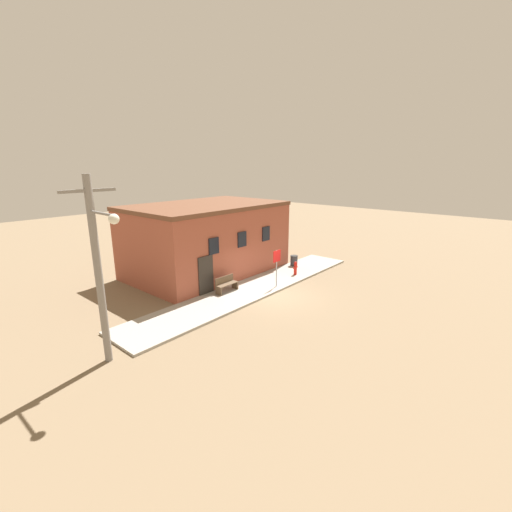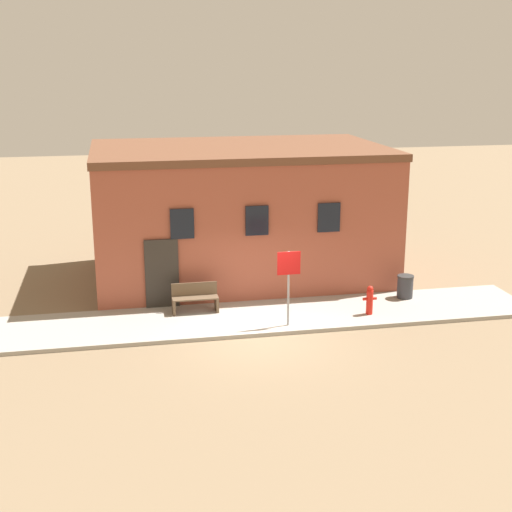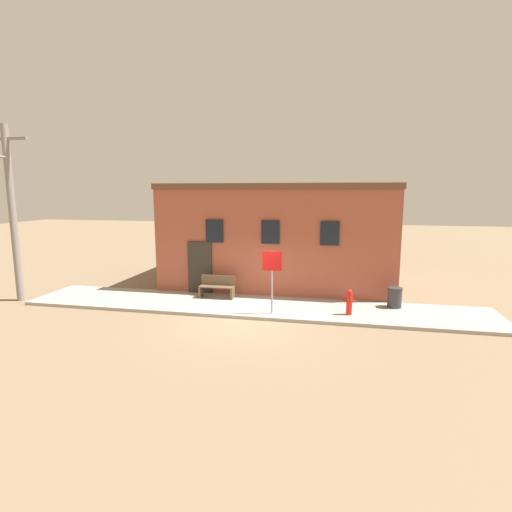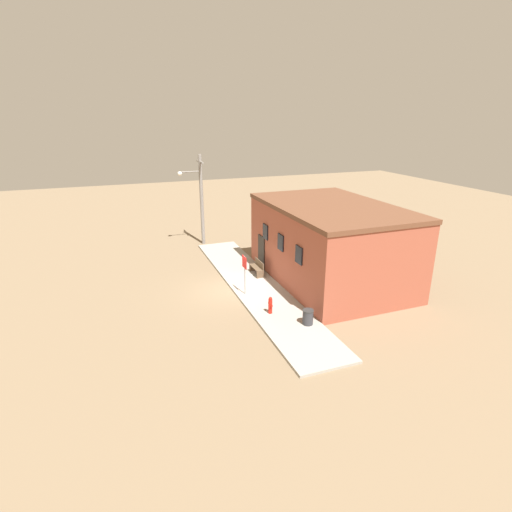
# 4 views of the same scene
# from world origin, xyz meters

# --- Properties ---
(ground_plane) EXTENTS (80.00, 80.00, 0.00)m
(ground_plane) POSITION_xyz_m (0.00, 0.00, 0.00)
(ground_plane) COLOR #7A664C
(sidewalk) EXTENTS (16.80, 2.73, 0.12)m
(sidewalk) POSITION_xyz_m (0.00, 1.36, 0.06)
(sidewalk) COLOR #9E998E
(sidewalk) RESTS_ON ground
(brick_building) EXTENTS (9.70, 6.28, 4.50)m
(brick_building) POSITION_xyz_m (0.42, 5.80, 2.25)
(brick_building) COLOR #9E4C38
(brick_building) RESTS_ON ground
(fire_hydrant) EXTENTS (0.41, 0.20, 0.86)m
(fire_hydrant) POSITION_xyz_m (3.40, 0.88, 0.55)
(fire_hydrant) COLOR red
(fire_hydrant) RESTS_ON sidewalk
(stop_sign) EXTENTS (0.65, 0.06, 2.14)m
(stop_sign) POSITION_xyz_m (0.86, 0.45, 1.61)
(stop_sign) COLOR gray
(stop_sign) RESTS_ON sidewalk
(bench) EXTENTS (1.35, 0.44, 0.85)m
(bench) POSITION_xyz_m (-1.56, 2.08, 0.53)
(bench) COLOR brown
(bench) RESTS_ON sidewalk
(trash_bin) EXTENTS (0.51, 0.51, 0.72)m
(trash_bin) POSITION_xyz_m (5.00, 2.08, 0.48)
(trash_bin) COLOR #333338
(trash_bin) RESTS_ON sidewalk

